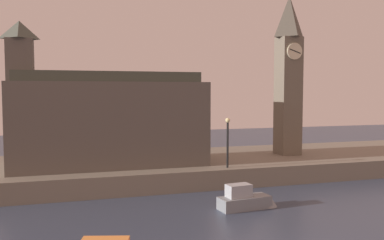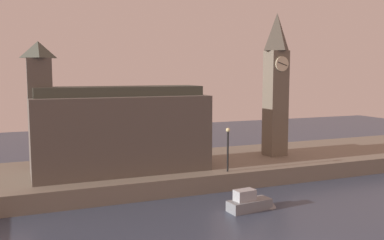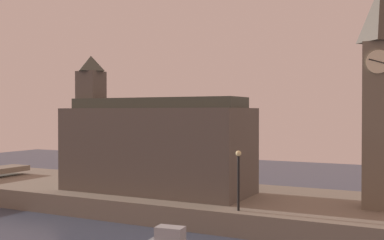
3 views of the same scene
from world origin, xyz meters
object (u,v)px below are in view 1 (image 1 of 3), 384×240
Objects in this scene: clock_tower at (288,73)px; parliament_hall at (105,119)px; streetlamp at (228,137)px; boat_cruiser_grey at (248,200)px.

parliament_hall is (-16.54, -0.82, -3.85)m from clock_tower.
streetlamp is 0.96× the size of boat_cruiser_grey.
boat_cruiser_grey is at bearing -129.70° from clock_tower.
streetlamp is at bearing -148.92° from clock_tower.
boat_cruiser_grey is at bearing -51.20° from parliament_hall.
parliament_hall is 3.91× the size of streetlamp.
streetlamp is (-7.79, -4.70, -5.09)m from clock_tower.
clock_tower is 17.01m from parliament_hall.
parliament_hall is at bearing -177.17° from clock_tower.
clock_tower reaches higher than streetlamp.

